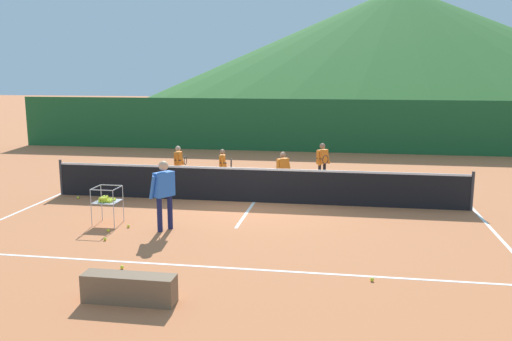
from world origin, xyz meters
name	(u,v)px	position (x,y,z in m)	size (l,w,h in m)	color
ground_plane	(254,202)	(0.00, 0.00, 0.00)	(120.00, 120.00, 0.00)	#C67042
line_baseline_near	(209,267)	(0.00, -5.14, 0.00)	(11.78, 0.08, 0.01)	white
line_baseline_far	(277,169)	(0.00, 5.28, 0.00)	(11.78, 0.08, 0.01)	white
line_sideline_west	(59,194)	(-5.89, 0.00, 0.00)	(0.08, 10.42, 0.01)	white
line_sideline_east	(475,211)	(5.89, 0.00, 0.00)	(0.08, 10.42, 0.01)	white
line_service_center	(254,202)	(0.00, 0.00, 0.00)	(0.08, 5.19, 0.01)	white
tennis_net	(254,185)	(0.00, 0.00, 0.50)	(11.65, 0.08, 1.05)	#333338
instructor	(164,189)	(-1.58, -2.98, 0.97)	(0.53, 0.81, 1.62)	#191E4C
student_0	(179,161)	(-2.82, 2.06, 0.75)	(0.40, 0.60, 1.25)	silver
student_1	(223,164)	(-1.33, 1.94, 0.72)	(0.45, 0.56, 1.19)	black
student_2	(283,169)	(0.66, 1.24, 0.75)	(0.44, 0.47, 1.26)	navy
student_3	(322,159)	(1.76, 2.88, 0.79)	(0.45, 0.71, 1.32)	black
ball_cart	(106,200)	(-3.13, -2.71, 0.59)	(0.58, 0.58, 0.90)	#B7B7BC
tennis_ball_0	(372,279)	(3.00, -5.36, 0.03)	(0.07, 0.07, 0.07)	yellow
tennis_ball_1	(105,239)	(-2.62, -3.95, 0.03)	(0.07, 0.07, 0.07)	yellow
tennis_ball_2	(128,226)	(-2.50, -2.93, 0.03)	(0.07, 0.07, 0.07)	yellow
tennis_ball_3	(108,230)	(-2.82, -3.33, 0.03)	(0.07, 0.07, 0.07)	yellow
tennis_ball_4	(78,198)	(-5.07, -0.41, 0.03)	(0.07, 0.07, 0.07)	yellow
tennis_ball_5	(122,267)	(-1.57, -5.51, 0.03)	(0.07, 0.07, 0.07)	yellow
windscreen_fence	(290,125)	(0.00, 9.80, 1.19)	(25.92, 0.08, 2.38)	#1E5B2D
courtside_bench	(129,288)	(-0.86, -6.87, 0.23)	(1.50, 0.36, 0.46)	brown
hill_0	(399,45)	(8.22, 49.59, 6.43)	(59.71, 59.71, 12.86)	#2D6628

